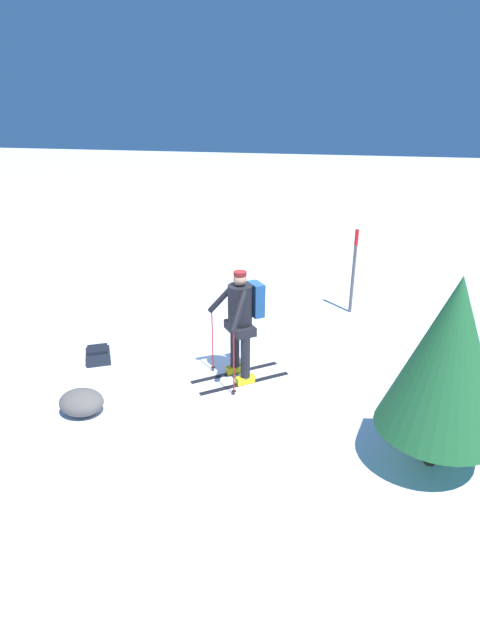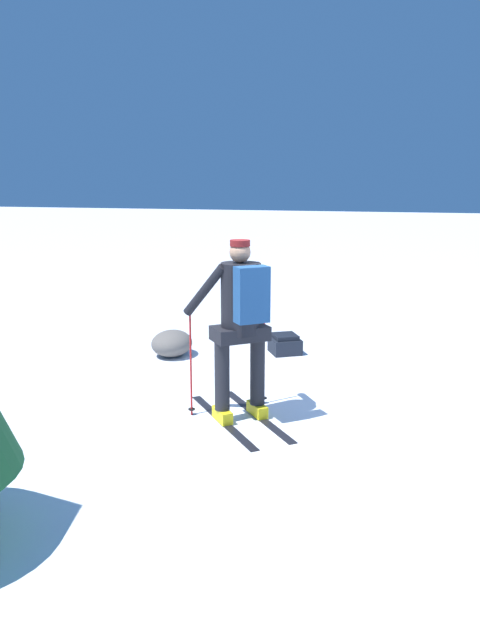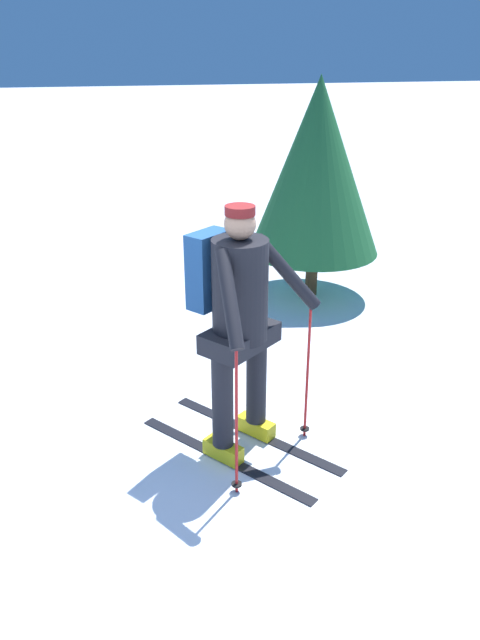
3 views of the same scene
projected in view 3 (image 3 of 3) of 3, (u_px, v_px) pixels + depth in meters
name	position (u px, v px, depth m)	size (l,w,h in m)	color
ground_plane	(203.00, 482.00, 4.25)	(80.00, 80.00, 0.00)	white
skier	(237.00, 314.00, 4.21)	(1.50, 1.35, 1.81)	black
pine_tree	(317.00, 167.00, 6.79)	(1.47, 1.47, 2.44)	#4C331E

